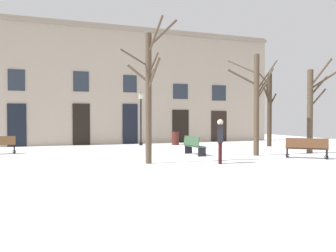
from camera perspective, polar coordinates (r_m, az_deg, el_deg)
ground_plane at (r=15.07m, az=2.44°, el=-5.49°), size 35.22×35.22×0.00m
building_facade at (r=24.20m, az=-6.27°, el=6.86°), size 22.02×0.60×8.17m
tree_left_of_center at (r=16.88m, az=14.49°, el=3.99°), size 2.31×1.48×4.82m
tree_foreground at (r=13.46m, az=-3.19°, el=5.83°), size 2.19×2.18×5.62m
tree_near_facade at (r=22.50m, az=16.51°, el=3.00°), size 1.67×1.51×5.03m
tree_center at (r=18.80m, az=22.81°, el=2.86°), size 1.49×0.94×4.75m
streetlamp at (r=22.38m, az=-4.55°, el=2.21°), size 0.30×0.30×3.46m
litter_bin at (r=22.74m, az=1.24°, el=-2.02°), size 0.49×0.49×0.91m
bench_back_to_back_left at (r=16.59m, az=4.32°, el=-3.27°), size 0.53×1.60×0.92m
bench_back_to_back_right at (r=16.33m, az=22.12°, el=-3.43°), size 1.65×1.55×0.91m
person_near_bench at (r=13.52m, az=8.70°, el=-2.14°), size 0.37×0.44×1.75m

